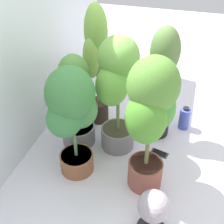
# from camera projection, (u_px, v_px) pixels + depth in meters

# --- Properties ---
(ground_plane) EXTENTS (8.00, 8.00, 0.00)m
(ground_plane) POSITION_uv_depth(u_px,v_px,m) (134.00, 152.00, 2.42)
(ground_plane) COLOR silver
(ground_plane) RESTS_ON ground
(mylar_back_wall) EXTENTS (3.20, 0.01, 2.00)m
(mylar_back_wall) POSITION_uv_depth(u_px,v_px,m) (21.00, 23.00, 2.02)
(mylar_back_wall) COLOR silver
(mylar_back_wall) RESTS_ON ground
(potted_plant_back_left) EXTENTS (0.49, 0.43, 0.88)m
(potted_plant_back_left) POSITION_uv_depth(u_px,v_px,m) (72.00, 111.00, 1.94)
(potted_plant_back_left) COLOR brown
(potted_plant_back_left) RESTS_ON ground
(potted_plant_front_right) EXTENTS (0.34, 0.32, 0.98)m
(potted_plant_front_right) POSITION_uv_depth(u_px,v_px,m) (161.00, 76.00, 2.27)
(potted_plant_front_right) COLOR black
(potted_plant_front_right) RESTS_ON ground
(potted_plant_back_right) EXTENTS (0.29, 0.25, 1.09)m
(potted_plant_back_right) POSITION_uv_depth(u_px,v_px,m) (97.00, 60.00, 2.41)
(potted_plant_back_right) COLOR #33231C
(potted_plant_back_right) RESTS_ON ground
(potted_plant_center) EXTENTS (0.41, 0.34, 0.97)m
(potted_plant_center) POSITION_uv_depth(u_px,v_px,m) (116.00, 88.00, 2.12)
(potted_plant_center) COLOR slate
(potted_plant_center) RESTS_ON ground
(potted_plant_front_left) EXTENTS (0.49, 0.41, 1.02)m
(potted_plant_front_left) POSITION_uv_depth(u_px,v_px,m) (151.00, 114.00, 1.78)
(potted_plant_front_left) COLOR #924D3E
(potted_plant_front_left) RESTS_ON ground
(potted_plant_back_center) EXTENTS (0.39, 0.33, 0.81)m
(potted_plant_back_center) POSITION_uv_depth(u_px,v_px,m) (76.00, 98.00, 2.26)
(potted_plant_back_center) COLOR slate
(potted_plant_back_center) RESTS_ON ground
(cell_phone) EXTENTS (0.10, 0.16, 0.01)m
(cell_phone) POSITION_uv_depth(u_px,v_px,m) (159.00, 153.00, 2.40)
(cell_phone) COLOR #313A3E
(cell_phone) RESTS_ON ground
(floor_fan) EXTENTS (0.22, 0.22, 0.34)m
(floor_fan) POSITION_uv_depth(u_px,v_px,m) (153.00, 209.00, 1.72)
(floor_fan) COLOR #252226
(floor_fan) RESTS_ON ground
(nutrient_bottle) EXTENTS (0.10, 0.10, 0.22)m
(nutrient_bottle) POSITION_uv_depth(u_px,v_px,m) (184.00, 118.00, 2.61)
(nutrient_bottle) COLOR #4552B6
(nutrient_bottle) RESTS_ON ground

